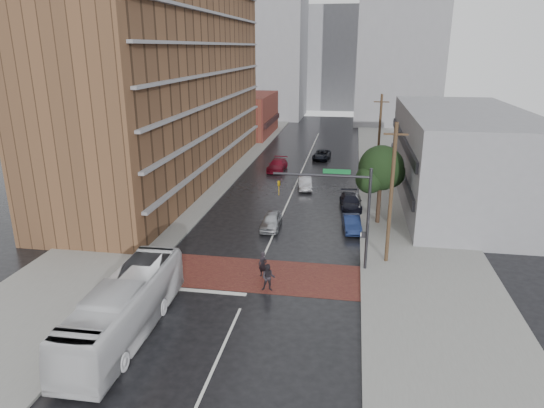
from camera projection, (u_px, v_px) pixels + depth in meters
The scene contains 24 objects.
ground at pixel (254, 278), 32.20m from camera, with size 160.00×160.00×0.00m, color black.
crosswalk at pixel (255, 275), 32.66m from camera, with size 14.00×5.00×0.02m, color brown.
sidewalk_west at pixel (201, 176), 57.43m from camera, with size 9.00×90.00×0.15m, color gray.
sidewalk_east at pixel (400, 185), 53.82m from camera, with size 9.00×90.00×0.15m, color gray.
apartment_block at pixel (170, 53), 52.59m from camera, with size 10.00×44.00×28.00m, color brown.
storefront_west at pixel (248, 115), 83.66m from camera, with size 8.00×16.00×7.00m, color maroon.
building_east at pixel (461, 157), 46.98m from camera, with size 11.00×26.00×9.00m, color gray.
distant_tower_west at pixel (262, 40), 102.64m from camera, with size 18.00×16.00×32.00m, color gray.
distant_tower_east at pixel (401, 29), 91.99m from camera, with size 16.00×14.00×36.00m, color gray.
distant_tower_center at pixel (332, 59), 117.62m from camera, with size 12.00×10.00×24.00m, color gray.
street_tree at pixel (381, 171), 40.69m from camera, with size 4.20×4.10×6.90m.
signal_mast at pixel (347, 204), 32.16m from camera, with size 6.50×0.30×7.20m.
utility_pole_near at pixel (391, 194), 32.98m from camera, with size 1.60×0.26×10.00m.
utility_pole_far at pixel (379, 140), 51.74m from camera, with size 1.60×0.26×10.00m.
transit_bus at pixel (125, 308), 25.46m from camera, with size 2.61×11.17×3.11m, color silver.
pedestrian_a at pixel (263, 264), 32.17m from camera, with size 0.64×0.42×1.76m, color black.
pedestrian_b at pixel (268, 278), 30.32m from camera, with size 0.86×0.67×1.78m, color black.
car_travel_a at pixel (271, 221), 40.82m from camera, with size 1.58×3.93×1.34m, color #AFB2B7.
car_travel_b at pixel (305, 183), 52.30m from camera, with size 1.37×3.94×1.30m, color #ADAEB5.
car_travel_c at pixel (277, 165), 60.04m from camera, with size 1.98×4.88×1.42m, color maroon.
suv_travel at pixel (322, 155), 66.20m from camera, with size 2.06×4.47×1.24m, color black.
car_parked_near at pixel (352, 223), 40.39m from camera, with size 1.35×3.88×1.28m, color #142148.
car_parked_mid at pixel (350, 202), 45.89m from camera, with size 1.90×4.67×1.36m, color black.
car_parked_far at pixel (352, 201), 45.99m from camera, with size 1.71×4.26×1.45m, color #9A9CA1.
Camera 1 is at (6.00, -28.50, 14.63)m, focal length 32.00 mm.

